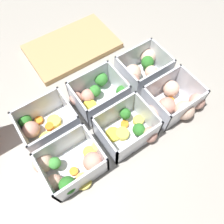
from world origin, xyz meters
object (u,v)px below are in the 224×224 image
Objects in this scene: container_far_center at (98,94)px; container_far_right at (143,70)px; container_near_center at (130,129)px; container_near_left at (69,167)px; container_near_right at (173,103)px; container_far_left at (44,126)px.

container_far_right is at bearing -1.52° from container_far_center.
container_far_right is at bearing 42.26° from container_near_center.
container_near_center is at bearing -1.12° from container_near_left.
container_far_center is 1.00× the size of container_far_right.
container_near_left is 0.94× the size of container_near_right.
container_far_center is 0.15m from container_far_right.
container_near_left is at bearing 178.60° from container_near_right.
container_near_left is at bearing -158.16° from container_far_right.
container_near_center and container_far_left have the same top height.
container_far_left is (-0.17, 0.13, -0.00)m from container_near_center.
container_far_right is (0.32, 0.13, 0.00)m from container_near_left.
container_near_right is 0.20m from container_far_center.
container_far_center is (0.16, 0.00, 0.00)m from container_far_left.
container_far_left is at bearing 142.76° from container_near_center.
container_near_center is 0.19m from container_far_right.
container_near_right is at bearing -1.40° from container_near_left.
container_near_left is 0.13m from container_far_left.
container_near_center is at bearing 178.25° from container_near_right.
container_near_left is 1.20× the size of container_near_center.
container_far_right is (0.15, -0.00, 0.00)m from container_far_center.
container_far_left is at bearing 156.61° from container_near_right.
container_far_left is at bearing -178.87° from container_far_center.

